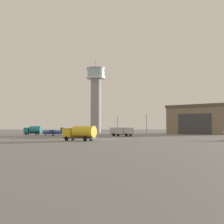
{
  "coord_description": "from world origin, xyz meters",
  "views": [
    {
      "loc": [
        0.98,
        -65.74,
        2.97
      ],
      "look_at": [
        1.34,
        31.07,
        7.79
      ],
      "focal_mm": 46.1,
      "sensor_mm": 36.0,
      "label": 1
    }
  ],
  "objects_px": {
    "truck_fuel_tanker_teal": "(32,130)",
    "traffic_cone_near_right": "(14,138)",
    "traffic_cone_near_left": "(50,136)",
    "light_post_east": "(117,122)",
    "control_tower": "(95,94)",
    "truck_fuel_tanker_yellow": "(79,133)",
    "truck_box_silver": "(120,131)",
    "light_post_west": "(145,121)",
    "airplane_blue": "(52,132)"
  },
  "relations": [
    {
      "from": "traffic_cone_near_left",
      "to": "airplane_blue",
      "type": "bearing_deg",
      "value": 99.35
    },
    {
      "from": "airplane_blue",
      "to": "traffic_cone_near_right",
      "type": "xyz_separation_m",
      "value": [
        -3.94,
        -23.05,
        -0.89
      ]
    },
    {
      "from": "truck_fuel_tanker_yellow",
      "to": "light_post_east",
      "type": "relative_size",
      "value": 0.95
    },
    {
      "from": "truck_fuel_tanker_yellow",
      "to": "light_post_east",
      "type": "xyz_separation_m",
      "value": [
        8.84,
        60.19,
        2.92
      ]
    },
    {
      "from": "airplane_blue",
      "to": "traffic_cone_near_right",
      "type": "relative_size",
      "value": 13.54
    },
    {
      "from": "truck_fuel_tanker_teal",
      "to": "traffic_cone_near_right",
      "type": "relative_size",
      "value": 8.95
    },
    {
      "from": "truck_box_silver",
      "to": "truck_fuel_tanker_yellow",
      "type": "distance_m",
      "value": 28.68
    },
    {
      "from": "light_post_west",
      "to": "traffic_cone_near_left",
      "type": "bearing_deg",
      "value": -128.77
    },
    {
      "from": "truck_fuel_tanker_yellow",
      "to": "airplane_blue",
      "type": "bearing_deg",
      "value": -40.47
    },
    {
      "from": "truck_fuel_tanker_yellow",
      "to": "light_post_east",
      "type": "height_order",
      "value": "light_post_east"
    },
    {
      "from": "control_tower",
      "to": "light_post_east",
      "type": "height_order",
      "value": "control_tower"
    },
    {
      "from": "control_tower",
      "to": "traffic_cone_near_right",
      "type": "height_order",
      "value": "control_tower"
    },
    {
      "from": "control_tower",
      "to": "truck_fuel_tanker_yellow",
      "type": "bearing_deg",
      "value": -89.3
    },
    {
      "from": "control_tower",
      "to": "traffic_cone_near_right",
      "type": "xyz_separation_m",
      "value": [
        -15.12,
        -62.87,
        -17.48
      ]
    },
    {
      "from": "truck_fuel_tanker_yellow",
      "to": "light_post_east",
      "type": "distance_m",
      "value": 60.91
    },
    {
      "from": "truck_box_silver",
      "to": "truck_fuel_tanker_yellow",
      "type": "xyz_separation_m",
      "value": [
        -9.32,
        -27.12,
        0.17
      ]
    },
    {
      "from": "truck_fuel_tanker_teal",
      "to": "traffic_cone_near_left",
      "type": "distance_m",
      "value": 21.56
    },
    {
      "from": "control_tower",
      "to": "light_post_west",
      "type": "bearing_deg",
      "value": -27.54
    },
    {
      "from": "airplane_blue",
      "to": "light_post_west",
      "type": "distance_m",
      "value": 43.63
    },
    {
      "from": "control_tower",
      "to": "traffic_cone_near_right",
      "type": "bearing_deg",
      "value": -103.52
    },
    {
      "from": "light_post_east",
      "to": "control_tower",
      "type": "bearing_deg",
      "value": 131.28
    },
    {
      "from": "airplane_blue",
      "to": "truck_fuel_tanker_yellow",
      "type": "height_order",
      "value": "truck_fuel_tanker_yellow"
    },
    {
      "from": "truck_fuel_tanker_teal",
      "to": "light_post_west",
      "type": "height_order",
      "value": "light_post_west"
    },
    {
      "from": "traffic_cone_near_left",
      "to": "traffic_cone_near_right",
      "type": "relative_size",
      "value": 0.85
    },
    {
      "from": "traffic_cone_near_left",
      "to": "truck_fuel_tanker_yellow",
      "type": "bearing_deg",
      "value": -64.01
    },
    {
      "from": "control_tower",
      "to": "traffic_cone_near_left",
      "type": "relative_size",
      "value": 60.92
    },
    {
      "from": "truck_box_silver",
      "to": "light_post_west",
      "type": "bearing_deg",
      "value": 108.65
    },
    {
      "from": "control_tower",
      "to": "traffic_cone_near_right",
      "type": "distance_m",
      "value": 66.98
    },
    {
      "from": "truck_fuel_tanker_yellow",
      "to": "traffic_cone_near_left",
      "type": "height_order",
      "value": "truck_fuel_tanker_yellow"
    },
    {
      "from": "control_tower",
      "to": "truck_fuel_tanker_yellow",
      "type": "distance_m",
      "value": 73.06
    },
    {
      "from": "truck_fuel_tanker_teal",
      "to": "light_post_east",
      "type": "relative_size",
      "value": 0.76
    },
    {
      "from": "traffic_cone_near_left",
      "to": "traffic_cone_near_right",
      "type": "distance_m",
      "value": 14.05
    },
    {
      "from": "light_post_west",
      "to": "traffic_cone_near_right",
      "type": "height_order",
      "value": "light_post_west"
    },
    {
      "from": "airplane_blue",
      "to": "traffic_cone_near_right",
      "type": "distance_m",
      "value": 23.4
    },
    {
      "from": "control_tower",
      "to": "truck_box_silver",
      "type": "relative_size",
      "value": 4.73
    },
    {
      "from": "airplane_blue",
      "to": "light_post_east",
      "type": "xyz_separation_m",
      "value": [
        20.89,
        28.75,
        3.4
      ]
    },
    {
      "from": "truck_fuel_tanker_teal",
      "to": "airplane_blue",
      "type": "bearing_deg",
      "value": 139.46
    },
    {
      "from": "truck_fuel_tanker_yellow",
      "to": "traffic_cone_near_right",
      "type": "bearing_deg",
      "value": 0.87
    },
    {
      "from": "traffic_cone_near_left",
      "to": "traffic_cone_near_right",
      "type": "xyz_separation_m",
      "value": [
        -5.62,
        -12.88,
        0.05
      ]
    },
    {
      "from": "truck_fuel_tanker_yellow",
      "to": "traffic_cone_near_left",
      "type": "xyz_separation_m",
      "value": [
        -10.37,
        21.27,
        -1.42
      ]
    },
    {
      "from": "control_tower",
      "to": "truck_fuel_tanker_teal",
      "type": "bearing_deg",
      "value": -122.44
    },
    {
      "from": "airplane_blue",
      "to": "control_tower",
      "type": "bearing_deg",
      "value": -106.91
    },
    {
      "from": "truck_fuel_tanker_yellow",
      "to": "traffic_cone_near_right",
      "type": "height_order",
      "value": "truck_fuel_tanker_yellow"
    },
    {
      "from": "control_tower",
      "to": "traffic_cone_near_right",
      "type": "relative_size",
      "value": 51.95
    },
    {
      "from": "traffic_cone_near_left",
      "to": "truck_fuel_tanker_teal",
      "type": "bearing_deg",
      "value": 118.47
    },
    {
      "from": "light_post_west",
      "to": "control_tower",
      "type": "bearing_deg",
      "value": 152.46
    },
    {
      "from": "traffic_cone_near_left",
      "to": "light_post_east",
      "type": "bearing_deg",
      "value": 63.73
    },
    {
      "from": "light_post_west",
      "to": "truck_box_silver",
      "type": "bearing_deg",
      "value": -109.15
    },
    {
      "from": "control_tower",
      "to": "truck_fuel_tanker_yellow",
      "type": "relative_size",
      "value": 4.63
    },
    {
      "from": "truck_fuel_tanker_teal",
      "to": "light_post_east",
      "type": "bearing_deg",
      "value": -140.82
    }
  ]
}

